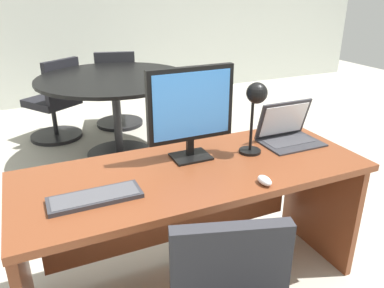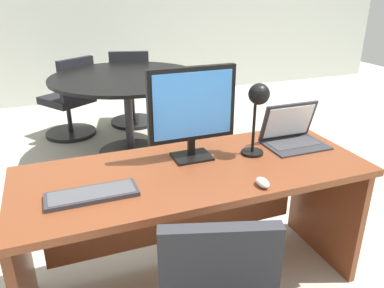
{
  "view_description": "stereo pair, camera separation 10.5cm",
  "coord_description": "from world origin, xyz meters",
  "views": [
    {
      "loc": [
        -0.72,
        -1.56,
        1.6
      ],
      "look_at": [
        0.0,
        0.04,
        0.87
      ],
      "focal_mm": 35.74,
      "sensor_mm": 36.0,
      "label": 1
    },
    {
      "loc": [
        -0.63,
        -1.61,
        1.6
      ],
      "look_at": [
        0.0,
        0.04,
        0.87
      ],
      "focal_mm": 35.74,
      "sensor_mm": 36.0,
      "label": 2
    }
  ],
  "objects": [
    {
      "name": "meeting_chair_near",
      "position": [
        0.29,
        2.8,
        0.38
      ],
      "size": [
        0.56,
        0.57,
        0.92
      ],
      "color": "black",
      "rests_on": "ground"
    },
    {
      "name": "monitor",
      "position": [
        0.03,
        0.13,
        1.03
      ],
      "size": [
        0.46,
        0.16,
        0.49
      ],
      "color": "black",
      "rests_on": "desk"
    },
    {
      "name": "keyboard",
      "position": [
        -0.52,
        -0.1,
        0.76
      ],
      "size": [
        0.4,
        0.14,
        0.02
      ],
      "color": "#2D2D33",
      "rests_on": "desk"
    },
    {
      "name": "desk_lamp",
      "position": [
        0.36,
        0.03,
        1.04
      ],
      "size": [
        0.12,
        0.14,
        0.4
      ],
      "color": "black",
      "rests_on": "desk"
    },
    {
      "name": "mouse",
      "position": [
        0.22,
        -0.28,
        0.77
      ],
      "size": [
        0.05,
        0.09,
        0.04
      ],
      "color": "silver",
      "rests_on": "desk"
    },
    {
      "name": "desk",
      "position": [
        0.0,
        0.05,
        0.53
      ],
      "size": [
        1.77,
        0.7,
        0.75
      ],
      "color": "brown",
      "rests_on": "ground"
    },
    {
      "name": "ground",
      "position": [
        0.0,
        1.5,
        0.0
      ],
      "size": [
        12.0,
        12.0,
        0.0
      ],
      "primitive_type": "plane",
      "color": "#B7B2A3"
    },
    {
      "name": "meeting_chair_far",
      "position": [
        -0.43,
        2.69,
        0.37
      ],
      "size": [
        0.64,
        0.65,
        0.9
      ],
      "color": "black",
      "rests_on": "ground"
    },
    {
      "name": "laptop",
      "position": [
        0.65,
        0.12,
        0.82
      ],
      "size": [
        0.34,
        0.25,
        0.24
      ],
      "color": "#2D2D33",
      "rests_on": "desk"
    },
    {
      "name": "back_wall",
      "position": [
        0.0,
        4.15,
        1.4
      ],
      "size": [
        10.0,
        0.1,
        2.8
      ],
      "primitive_type": "cube",
      "color": "silver",
      "rests_on": "ground"
    },
    {
      "name": "meeting_table",
      "position": [
        0.06,
        1.94,
        0.62
      ],
      "size": [
        1.43,
        1.43,
        0.81
      ],
      "color": "black",
      "rests_on": "ground"
    }
  ]
}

